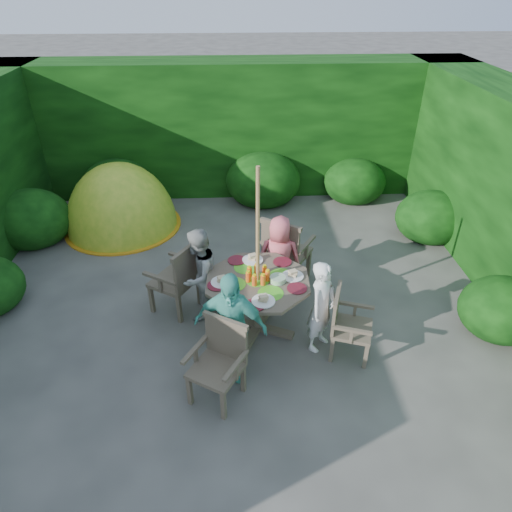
{
  "coord_description": "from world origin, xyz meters",
  "views": [
    {
      "loc": [
        0.05,
        -4.87,
        3.94
      ],
      "look_at": [
        0.29,
        -0.04,
        0.85
      ],
      "focal_mm": 32.0,
      "sensor_mm": 36.0,
      "label": 1
    }
  ],
  "objects_px": {
    "child_back": "(279,258)",
    "patio_table": "(258,288)",
    "garden_chair_left": "(179,278)",
    "garden_chair_back": "(285,250)",
    "child_front": "(230,327)",
    "child_left": "(199,275)",
    "garden_chair_right": "(346,323)",
    "dome_tent": "(124,226)",
    "child_right": "(322,307)",
    "parasol_pole": "(258,256)",
    "garden_chair_front": "(220,360)"
  },
  "relations": [
    {
      "from": "garden_chair_right",
      "to": "child_right",
      "type": "relative_size",
      "value": 0.7
    },
    {
      "from": "parasol_pole",
      "to": "garden_chair_front",
      "type": "xyz_separation_m",
      "value": [
        -0.45,
        -1.01,
        -0.62
      ]
    },
    {
      "from": "child_right",
      "to": "child_front",
      "type": "height_order",
      "value": "child_front"
    },
    {
      "from": "patio_table",
      "to": "dome_tent",
      "type": "height_order",
      "value": "dome_tent"
    },
    {
      "from": "child_right",
      "to": "child_left",
      "type": "xyz_separation_m",
      "value": [
        -1.46,
        0.66,
        0.04
      ]
    },
    {
      "from": "garden_chair_left",
      "to": "garden_chair_front",
      "type": "height_order",
      "value": "garden_chair_left"
    },
    {
      "from": "garden_chair_back",
      "to": "child_right",
      "type": "bearing_deg",
      "value": 134.21
    },
    {
      "from": "patio_table",
      "to": "garden_chair_right",
      "type": "height_order",
      "value": "patio_table"
    },
    {
      "from": "garden_chair_front",
      "to": "patio_table",
      "type": "bearing_deg",
      "value": 96.26
    },
    {
      "from": "garden_chair_left",
      "to": "child_back",
      "type": "bearing_deg",
      "value": 133.17
    },
    {
      "from": "garden_chair_front",
      "to": "child_back",
      "type": "xyz_separation_m",
      "value": [
        0.78,
        1.73,
        0.13
      ]
    },
    {
      "from": "garden_chair_back",
      "to": "child_back",
      "type": "distance_m",
      "value": 0.29
    },
    {
      "from": "patio_table",
      "to": "garden_chair_left",
      "type": "bearing_deg",
      "value": 156.11
    },
    {
      "from": "garden_chair_back",
      "to": "child_back",
      "type": "xyz_separation_m",
      "value": [
        -0.11,
        -0.27,
        0.05
      ]
    },
    {
      "from": "child_back",
      "to": "patio_table",
      "type": "bearing_deg",
      "value": 75.04
    },
    {
      "from": "garden_chair_front",
      "to": "child_left",
      "type": "bearing_deg",
      "value": 132.33
    },
    {
      "from": "garden_chair_left",
      "to": "child_right",
      "type": "bearing_deg",
      "value": 96.96
    },
    {
      "from": "garden_chair_left",
      "to": "garden_chair_back",
      "type": "relative_size",
      "value": 0.95
    },
    {
      "from": "patio_table",
      "to": "dome_tent",
      "type": "xyz_separation_m",
      "value": [
        -2.25,
        2.83,
        -0.65
      ]
    },
    {
      "from": "child_right",
      "to": "parasol_pole",
      "type": "bearing_deg",
      "value": 104.64
    },
    {
      "from": "garden_chair_left",
      "to": "garden_chair_back",
      "type": "xyz_separation_m",
      "value": [
        1.44,
        0.55,
        0.03
      ]
    },
    {
      "from": "child_left",
      "to": "child_back",
      "type": "xyz_separation_m",
      "value": [
        1.06,
        0.4,
        -0.03
      ]
    },
    {
      "from": "child_left",
      "to": "child_back",
      "type": "relative_size",
      "value": 1.05
    },
    {
      "from": "child_right",
      "to": "child_front",
      "type": "bearing_deg",
      "value": 149.64
    },
    {
      "from": "garden_chair_right",
      "to": "child_back",
      "type": "height_order",
      "value": "child_back"
    },
    {
      "from": "child_left",
      "to": "child_right",
      "type": "bearing_deg",
      "value": 91.36
    },
    {
      "from": "garden_chair_right",
      "to": "dome_tent",
      "type": "height_order",
      "value": "dome_tent"
    },
    {
      "from": "garden_chair_front",
      "to": "garden_chair_left",
      "type": "bearing_deg",
      "value": 141.35
    },
    {
      "from": "child_left",
      "to": "garden_chair_right",
      "type": "bearing_deg",
      "value": 91.11
    },
    {
      "from": "patio_table",
      "to": "child_right",
      "type": "xyz_separation_m",
      "value": [
        0.72,
        -0.33,
        -0.05
      ]
    },
    {
      "from": "garden_chair_right",
      "to": "child_left",
      "type": "height_order",
      "value": "child_left"
    },
    {
      "from": "child_front",
      "to": "dome_tent",
      "type": "distance_m",
      "value": 4.09
    },
    {
      "from": "parasol_pole",
      "to": "child_right",
      "type": "height_order",
      "value": "parasol_pole"
    },
    {
      "from": "garden_chair_back",
      "to": "garden_chair_front",
      "type": "bearing_deg",
      "value": 98.05
    },
    {
      "from": "garden_chair_left",
      "to": "child_front",
      "type": "relative_size",
      "value": 0.72
    },
    {
      "from": "child_front",
      "to": "garden_chair_left",
      "type": "bearing_deg",
      "value": 133.43
    },
    {
      "from": "garden_chair_back",
      "to": "child_right",
      "type": "xyz_separation_m",
      "value": [
        0.29,
        -1.33,
        0.04
      ]
    },
    {
      "from": "garden_chair_front",
      "to": "garden_chair_back",
      "type": "bearing_deg",
      "value": 96.59
    },
    {
      "from": "patio_table",
      "to": "garden_chair_right",
      "type": "xyz_separation_m",
      "value": [
        1.0,
        -0.46,
        -0.2
      ]
    },
    {
      "from": "patio_table",
      "to": "child_back",
      "type": "xyz_separation_m",
      "value": [
        0.33,
        0.73,
        -0.05
      ]
    },
    {
      "from": "garden_chair_back",
      "to": "garden_chair_right",
      "type": "bearing_deg",
      "value": 143.05
    },
    {
      "from": "garden_chair_left",
      "to": "child_left",
      "type": "xyz_separation_m",
      "value": [
        0.27,
        -0.11,
        0.11
      ]
    },
    {
      "from": "dome_tent",
      "to": "child_back",
      "type": "bearing_deg",
      "value": -54.3
    },
    {
      "from": "garden_chair_back",
      "to": "garden_chair_front",
      "type": "relative_size",
      "value": 1.15
    },
    {
      "from": "parasol_pole",
      "to": "garden_chair_left",
      "type": "relative_size",
      "value": 2.26
    },
    {
      "from": "patio_table",
      "to": "garden_chair_left",
      "type": "xyz_separation_m",
      "value": [
        -1.0,
        0.44,
        -0.13
      ]
    },
    {
      "from": "garden_chair_left",
      "to": "dome_tent",
      "type": "height_order",
      "value": "dome_tent"
    },
    {
      "from": "garden_chair_left",
      "to": "garden_chair_right",
      "type": "bearing_deg",
      "value": 96.7
    },
    {
      "from": "garden_chair_left",
      "to": "child_back",
      "type": "distance_m",
      "value": 1.36
    },
    {
      "from": "garden_chair_right",
      "to": "child_right",
      "type": "bearing_deg",
      "value": 82.19
    }
  ]
}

